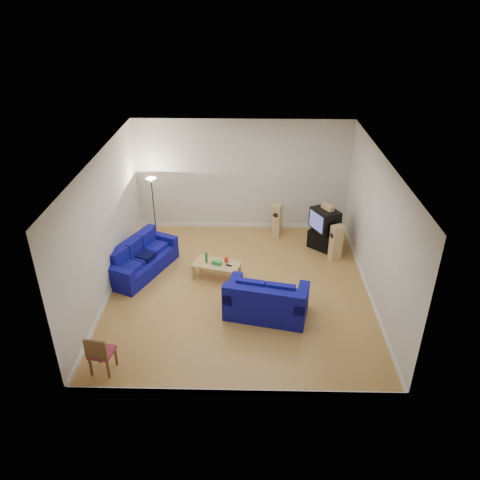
{
  "coord_description": "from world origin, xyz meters",
  "views": [
    {
      "loc": [
        0.22,
        -9.12,
        6.31
      ],
      "look_at": [
        0.0,
        0.4,
        1.1
      ],
      "focal_mm": 35.0,
      "sensor_mm": 36.0,
      "label": 1
    }
  ],
  "objects_px": {
    "sofa_three_seat": "(140,261)",
    "television": "(325,220)",
    "coffee_table": "(217,265)",
    "sofa_loveseat": "(266,303)",
    "tv_stand": "(325,240)"
  },
  "relations": [
    {
      "from": "sofa_loveseat",
      "to": "coffee_table",
      "type": "distance_m",
      "value": 1.85
    },
    {
      "from": "sofa_three_seat",
      "to": "coffee_table",
      "type": "distance_m",
      "value": 1.95
    },
    {
      "from": "sofa_three_seat",
      "to": "television",
      "type": "height_order",
      "value": "television"
    },
    {
      "from": "coffee_table",
      "to": "sofa_three_seat",
      "type": "bearing_deg",
      "value": 172.56
    },
    {
      "from": "sofa_three_seat",
      "to": "television",
      "type": "distance_m",
      "value": 4.88
    },
    {
      "from": "television",
      "to": "coffee_table",
      "type": "bearing_deg",
      "value": -88.66
    },
    {
      "from": "tv_stand",
      "to": "coffee_table",
      "type": "bearing_deg",
      "value": -112.07
    },
    {
      "from": "coffee_table",
      "to": "television",
      "type": "distance_m",
      "value": 3.17
    },
    {
      "from": "coffee_table",
      "to": "television",
      "type": "relative_size",
      "value": 1.39
    },
    {
      "from": "tv_stand",
      "to": "sofa_loveseat",
      "type": "bearing_deg",
      "value": -79.54
    },
    {
      "from": "sofa_loveseat",
      "to": "television",
      "type": "bearing_deg",
      "value": 73.58
    },
    {
      "from": "sofa_loveseat",
      "to": "coffee_table",
      "type": "height_order",
      "value": "sofa_loveseat"
    },
    {
      "from": "sofa_loveseat",
      "to": "sofa_three_seat",
      "type": "bearing_deg",
      "value": 163.58
    },
    {
      "from": "sofa_three_seat",
      "to": "sofa_loveseat",
      "type": "height_order",
      "value": "sofa_loveseat"
    },
    {
      "from": "sofa_three_seat",
      "to": "tv_stand",
      "type": "relative_size",
      "value": 2.68
    }
  ]
}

